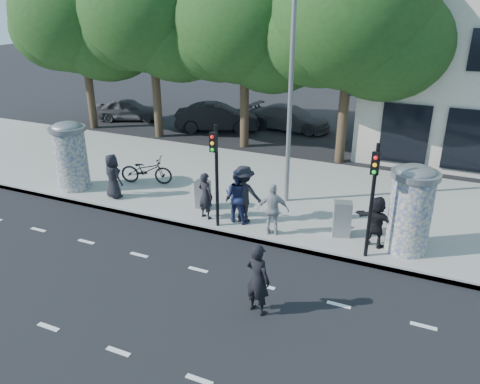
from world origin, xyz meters
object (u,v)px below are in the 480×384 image
at_px(ped_f, 376,222).
at_px(cabinet_right, 342,219).
at_px(ped_a, 113,176).
at_px(ped_c, 238,196).
at_px(bicycle, 146,170).
at_px(car_mid, 217,117).
at_px(cabinet_left, 203,194).
at_px(traffic_pole_far, 373,190).
at_px(ad_column_left, 71,154).
at_px(ped_e, 273,210).
at_px(man_road, 258,279).
at_px(street_lamp, 291,73).
at_px(ped_d, 244,194).
at_px(car_right, 290,118).
at_px(traffic_pole_near, 216,166).
at_px(car_left, 128,109).
at_px(ped_b, 205,196).
at_px(ad_column_right, 411,207).

relative_size(ped_f, cabinet_right, 1.40).
relative_size(ped_a, ped_c, 0.91).
xyz_separation_m(bicycle, car_mid, (-1.26, 8.83, 0.07)).
xyz_separation_m(ped_c, cabinet_right, (3.40, 0.38, -0.35)).
xyz_separation_m(ped_a, cabinet_left, (3.48, 0.52, -0.33)).
bearing_deg(cabinet_left, traffic_pole_far, -12.18).
height_order(ad_column_left, cabinet_left, ad_column_left).
relative_size(ped_e, man_road, 0.92).
distance_m(street_lamp, ped_f, 5.61).
relative_size(traffic_pole_far, ped_c, 1.85).
bearing_deg(ped_e, ped_a, -17.01).
height_order(ped_d, car_right, ped_d).
bearing_deg(cabinet_left, ped_c, -18.14).
bearing_deg(ad_column_left, bicycle, 34.22).
xyz_separation_m(ad_column_left, ped_d, (7.25, 0.00, -0.41)).
bearing_deg(man_road, bicycle, -21.55).
bearing_deg(bicycle, traffic_pole_far, -120.66).
height_order(ped_a, ped_f, ped_a).
relative_size(ped_f, cabinet_left, 1.56).
height_order(cabinet_left, cabinet_right, cabinet_right).
relative_size(man_road, cabinet_right, 1.62).
bearing_deg(ad_column_left, car_right, 68.83).
xyz_separation_m(street_lamp, ped_f, (3.52, -2.06, -3.85)).
height_order(street_lamp, ped_c, street_lamp).
relative_size(ped_a, ped_f, 1.06).
relative_size(traffic_pole_near, street_lamp, 0.42).
relative_size(traffic_pole_far, man_road, 1.85).
height_order(ped_d, car_left, ped_d).
xyz_separation_m(ped_e, car_left, (-13.50, 10.81, -0.33)).
bearing_deg(bicycle, ped_c, -125.70).
relative_size(ped_a, car_mid, 0.36).
height_order(traffic_pole_far, car_left, traffic_pole_far).
xyz_separation_m(traffic_pole_near, ped_f, (4.92, 0.78, -1.29)).
distance_m(ped_c, man_road, 4.72).
height_order(traffic_pole_near, car_left, traffic_pole_near).
xyz_separation_m(ad_column_left, ped_e, (8.45, -0.47, -0.54)).
distance_m(cabinet_right, car_right, 13.29).
bearing_deg(cabinet_right, ped_f, -28.84).
relative_size(ped_b, ped_e, 0.96).
relative_size(ad_column_left, traffic_pole_near, 0.78).
bearing_deg(car_right, ped_a, 172.35).
bearing_deg(traffic_pole_near, ped_d, 47.75).
distance_m(traffic_pole_far, man_road, 4.18).
relative_size(traffic_pole_far, cabinet_right, 2.99).
distance_m(ped_e, car_mid, 13.16).
height_order(traffic_pole_far, ped_e, traffic_pole_far).
bearing_deg(ped_d, street_lamp, -118.09).
relative_size(ad_column_right, ped_c, 1.44).
height_order(cabinet_right, car_mid, car_mid).
relative_size(ped_c, ped_d, 0.94).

